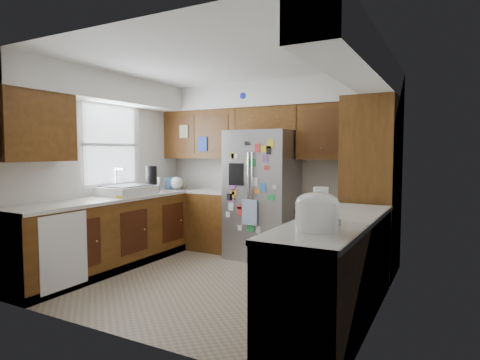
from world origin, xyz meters
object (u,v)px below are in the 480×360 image
object	(u,v)px
pantry	(371,187)
fridge	(262,195)
rice_cooker	(317,210)
paper_towel	(321,204)

from	to	relation	value
pantry	fridge	xyz separation A→B (m)	(-1.50, 0.05, -0.17)
fridge	rice_cooker	size ratio (longest dim) A/B	5.42
rice_cooker	paper_towel	size ratio (longest dim) A/B	1.17
pantry	rice_cooker	world-z (taller)	pantry
fridge	paper_towel	size ratio (longest dim) A/B	6.35
pantry	paper_towel	world-z (taller)	pantry
fridge	paper_towel	xyz separation A→B (m)	(1.40, -1.81, 0.16)
pantry	paper_towel	size ratio (longest dim) A/B	7.58
rice_cooker	paper_towel	bearing A→B (deg)	103.44
rice_cooker	pantry	bearing A→B (deg)	89.99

